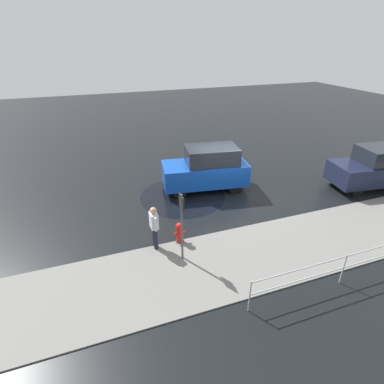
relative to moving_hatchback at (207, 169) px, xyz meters
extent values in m
plane|color=black|center=(-0.69, 0.97, -1.03)|extent=(60.00, 60.00, 0.00)
cube|color=slate|center=(-0.69, 5.17, -1.01)|extent=(24.00, 3.20, 0.04)
cube|color=blue|center=(0.09, -0.01, -0.23)|extent=(4.11, 2.26, 0.99)
cube|color=#1E232B|center=(-0.22, 0.03, 0.65)|extent=(2.54, 1.83, 0.77)
cylinder|color=black|center=(1.47, 0.50, -0.73)|extent=(0.63, 0.31, 0.60)
cylinder|color=black|center=(1.25, -0.91, -0.73)|extent=(0.63, 0.31, 0.60)
cylinder|color=black|center=(-1.08, 0.89, -0.73)|extent=(0.63, 0.31, 0.60)
cylinder|color=black|center=(-1.29, -0.53, -0.73)|extent=(0.63, 0.31, 0.60)
cube|color=#191E38|center=(-7.71, 2.49, -0.25)|extent=(4.50, 2.33, 0.95)
cylinder|color=black|center=(-6.21, 3.03, -0.73)|extent=(0.62, 0.30, 0.60)
cylinder|color=black|center=(-6.41, 1.57, -0.73)|extent=(0.62, 0.30, 0.60)
cylinder|color=red|center=(2.48, 3.63, -0.72)|extent=(0.22, 0.22, 0.62)
sphere|color=red|center=(2.48, 3.63, -0.35)|extent=(0.26, 0.26, 0.26)
cylinder|color=red|center=(2.32, 3.63, -0.64)|extent=(0.10, 0.09, 0.09)
cylinder|color=red|center=(2.64, 3.63, -0.64)|extent=(0.10, 0.09, 0.09)
cylinder|color=#2D2D2D|center=(2.48, 3.63, -1.00)|extent=(0.31, 0.31, 0.06)
cube|color=silver|center=(3.37, 3.66, 0.10)|extent=(0.25, 0.37, 0.55)
sphere|color=tan|center=(3.37, 3.66, 0.48)|extent=(0.22, 0.22, 0.22)
cylinder|color=#1E1E2D|center=(3.37, 3.57, -0.60)|extent=(0.13, 0.13, 0.85)
cylinder|color=#1E1E2D|center=(3.36, 3.75, -0.60)|extent=(0.13, 0.13, 0.85)
cylinder|color=silver|center=(3.37, 3.42, 0.10)|extent=(0.09, 0.09, 0.50)
cylinder|color=silver|center=(3.36, 3.90, 0.10)|extent=(0.09, 0.09, 0.50)
cylinder|color=#B7BABF|center=(-1.40, 7.10, -0.50)|extent=(0.04, 0.04, 1.05)
cylinder|color=#B7BABF|center=(1.67, 7.10, -0.50)|extent=(0.04, 0.04, 1.05)
cylinder|color=#B7BABF|center=(-2.93, 7.10, -0.45)|extent=(9.21, 0.04, 0.04)
cylinder|color=#4C4C51|center=(2.66, 4.51, 0.17)|extent=(0.07, 0.07, 2.40)
cube|color=black|center=(2.66, 4.51, 1.12)|extent=(0.04, 0.44, 0.44)
cylinder|color=black|center=(1.32, 0.37, -1.02)|extent=(3.88, 3.88, 0.01)
camera|label=1|loc=(4.97, 11.89, 5.50)|focal=28.00mm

